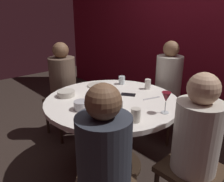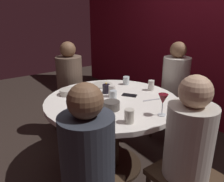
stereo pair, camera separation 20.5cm
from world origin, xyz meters
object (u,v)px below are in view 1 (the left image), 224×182
candle_holder (104,89)px  seated_diner_front_right (104,160)px  wine_glass (166,98)px  seated_diner_back (168,81)px  cup_center_front (114,96)px  cup_by_left_diner (122,80)px  bowl_serving_large (82,105)px  cup_near_candle (136,115)px  cell_phone (128,95)px  bowl_salad_center (66,93)px  dining_table (112,116)px  seated_diner_right (197,137)px  dinner_plate (98,85)px  seated_diner_left (63,80)px  cup_by_right_diner (148,84)px  cup_far_edge (111,91)px  bowl_small_white (114,105)px

candle_holder → seated_diner_front_right: bearing=-40.5°
wine_glass → seated_diner_back: bearing=122.8°
cup_center_front → cup_by_left_diner: bearing=127.2°
bowl_serving_large → cup_near_candle: size_ratio=1.23×
cell_phone → bowl_salad_center: bowl_salad_center is taller
dining_table → seated_diner_right: size_ratio=1.06×
candle_holder → cup_near_candle: candle_holder is taller
dinner_plate → cup_near_candle: bearing=-20.9°
dining_table → seated_diner_front_right: seated_diner_front_right is taller
bowl_salad_center → cup_near_candle: 0.81m
dining_table → cup_center_front: 0.22m
dining_table → candle_holder: candle_holder is taller
cell_phone → dining_table: bearing=-41.5°
seated_diner_right → cup_by_left_diner: bearing=-19.2°
bowl_salad_center → dinner_plate: bearing=95.0°
seated_diner_left → candle_holder: size_ratio=10.65×
cup_by_left_diner → cup_by_right_diner: size_ratio=0.86×
seated_diner_back → wine_glass: seated_diner_back is taller
bowl_serving_large → dining_table: bearing=90.4°
cup_by_left_diner → cup_center_front: 0.51m
candle_holder → cup_by_left_diner: (-0.10, 0.34, -0.00)m
seated_diner_left → seated_diner_front_right: seated_diner_left is taller
candle_holder → dining_table: bearing=-17.1°
cup_center_front → cup_far_edge: size_ratio=0.89×
cell_phone → cup_by_right_diner: 0.29m
seated_diner_right → cup_far_edge: size_ratio=10.57×
candle_holder → cup_by_right_diner: bearing=64.4°
bowl_small_white → cup_center_front: 0.19m
dining_table → cup_by_left_diner: size_ratio=13.85×
cup_by_left_diner → seated_diner_front_right: bearing=-48.6°
cup_near_candle → cell_phone: bearing=139.5°
seated_diner_left → cup_by_right_diner: size_ratio=11.29×
seated_diner_front_right → cup_by_right_diner: size_ratio=11.27×
seated_diner_back → cell_phone: (0.02, -0.71, 0.01)m
cup_near_candle → cup_by_left_diner: bearing=142.0°
cell_phone → candle_holder: bearing=-88.7°
candle_holder → cup_center_front: candle_holder is taller
seated_diner_right → bowl_small_white: seated_diner_right is taller
cup_center_front → seated_diner_front_right: bearing=-46.1°
wine_glass → cup_by_right_diner: bearing=142.9°
candle_holder → cup_near_candle: 0.65m
cup_by_left_diner → bowl_salad_center: bearing=-97.4°
seated_diner_front_right → wine_glass: bearing=-35.9°
seated_diner_front_right → cup_by_left_diner: (-0.89, 1.01, 0.06)m
seated_diner_front_right → wine_glass: 0.76m
seated_diner_left → bowl_serving_large: (0.89, -0.34, 0.05)m
wine_glass → bowl_serving_large: size_ratio=1.38×
candle_holder → cup_center_front: bearing=-18.0°
cell_phone → seated_diner_back: bearing=147.3°
cup_near_candle → cup_by_right_diner: bearing=122.8°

